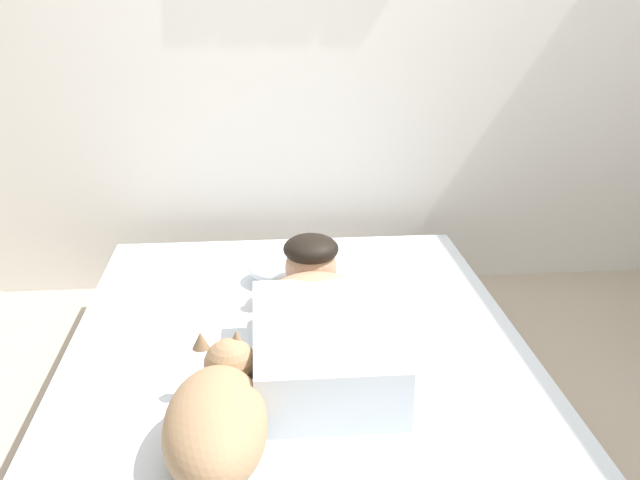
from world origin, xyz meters
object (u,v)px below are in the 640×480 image
dog (218,416)px  coffee_cup (342,270)px  bed (299,386)px  person_lying (320,323)px  pillow (314,268)px  cell_phone (266,345)px

dog → coffee_cup: size_ratio=4.60×
coffee_cup → bed: bearing=-111.6°
coffee_cup → person_lying: bearing=-103.6°
person_lying → coffee_cup: 0.60m
dog → pillow: bearing=72.8°
person_lying → cell_phone: (-0.17, 0.05, -0.10)m
person_lying → cell_phone: 0.21m
coffee_cup → cell_phone: coffee_cup is taller
bed → cell_phone: size_ratio=14.74×
person_lying → pillow: bearing=87.1°
pillow → dog: 1.12m
person_lying → dog: size_ratio=1.60×
pillow → cell_phone: 0.57m
bed → cell_phone: (-0.10, -0.01, 0.16)m
pillow → bed: bearing=-100.5°
bed → coffee_cup: bearing=68.4°
bed → dog: size_ratio=3.59×
bed → cell_phone: bearing=-177.0°
dog → bed: bearing=66.8°
pillow → coffee_cup: (0.11, 0.00, -0.02)m
pillow → dog: (-0.33, -1.07, 0.05)m
dog → person_lying: bearing=58.4°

